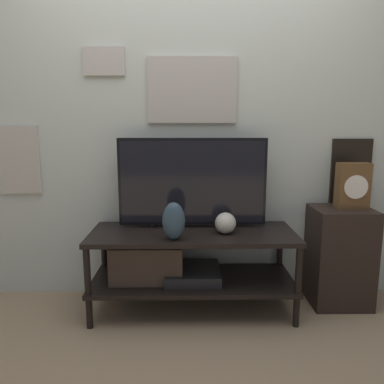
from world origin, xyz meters
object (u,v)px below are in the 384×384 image
Objects in this scene: television at (192,182)px; mantel_clock at (353,186)px; vase_round_glass at (225,223)px; vase_urn_stoneware at (174,221)px.

television is 3.22× the size of mantel_clock.
mantel_clock is at bearing 8.52° from vase_round_glass.
vase_urn_stoneware reaches higher than vase_round_glass.
television is 0.36m from vase_round_glass.
vase_round_glass is at bearing 21.72° from vase_urn_stoneware.
vase_round_glass is at bearing -35.89° from television.
television is at bearing 144.11° from vase_round_glass.
television is 4.25× the size of vase_urn_stoneware.
vase_urn_stoneware is 1.23m from mantel_clock.
television reaches higher than mantel_clock.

